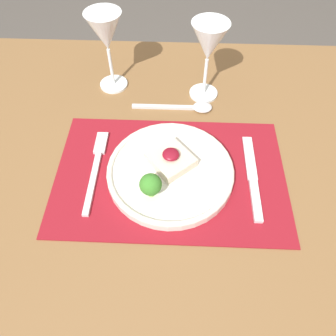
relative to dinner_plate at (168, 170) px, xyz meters
name	(u,v)px	position (x,y,z in m)	size (l,w,h in m)	color
ground_plane	(169,287)	(0.01, 0.00, -0.75)	(8.00, 8.00, 0.00)	#4C4742
dining_table	(170,201)	(0.01, 0.00, -0.12)	(1.18, 0.95, 0.73)	brown
placemat	(170,175)	(0.01, 0.00, -0.02)	(0.46, 0.30, 0.00)	maroon
dinner_plate	(168,170)	(0.00, 0.00, 0.00)	(0.25, 0.25, 0.07)	silver
fork	(96,164)	(-0.15, 0.02, -0.01)	(0.02, 0.21, 0.01)	silver
knife	(253,182)	(0.17, -0.01, -0.01)	(0.02, 0.21, 0.01)	silver
spoon	(190,107)	(0.05, 0.20, -0.01)	(0.19, 0.04, 0.01)	silver
wine_glass_near	(209,45)	(0.08, 0.25, 0.12)	(0.08, 0.08, 0.19)	white
wine_glass_far	(106,35)	(-0.15, 0.28, 0.12)	(0.08, 0.08, 0.19)	white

